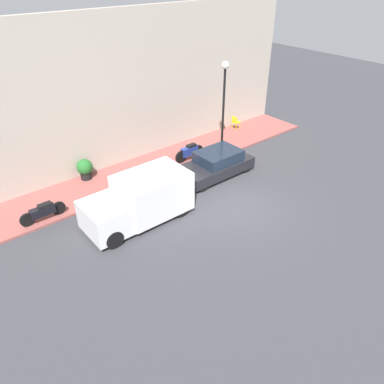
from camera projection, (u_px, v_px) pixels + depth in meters
The scene contains 10 objects.
ground_plane at pixel (236, 205), 16.54m from camera, with size 60.00×60.00×0.00m, color #38383D.
sidewalk at pixel (167, 162), 19.90m from camera, with size 2.84×18.74×0.10m.
building_facade at pixel (146, 86), 18.97m from camera, with size 0.30×18.74×7.46m.
parked_car at pixel (216, 164), 18.54m from camera, with size 1.77×3.85×1.25m.
delivery_van at pixel (139, 200), 15.10m from camera, with size 1.99×4.41×1.91m.
motorcycle_blue at pixel (190, 152), 19.79m from camera, with size 0.30×1.81×0.84m.
motorcycle_black at pixel (43, 212), 15.23m from camera, with size 0.30×1.89×0.73m.
streetlamp at pixel (224, 90), 18.99m from camera, with size 0.39×0.39×4.90m.
potted_plant at pixel (85, 168), 18.01m from camera, with size 0.76×0.76×1.02m.
cafe_chair at pixel (236, 122), 23.28m from camera, with size 0.40×0.40×0.84m.
Camera 1 is at (-9.37, 10.16, 9.30)m, focal length 35.00 mm.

